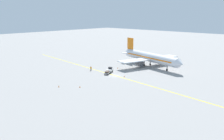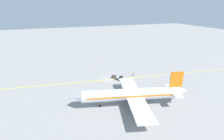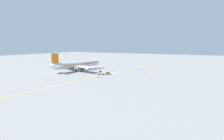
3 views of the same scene
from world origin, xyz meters
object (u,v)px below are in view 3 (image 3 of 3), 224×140
Objects in this scene: baggage_cart_trailing at (108,73)px; traffic_cone_near_nose at (112,72)px; traffic_cone_mid_apron at (144,75)px; traffic_cone_by_wingtip at (87,74)px; traffic_cone_far_edge at (150,78)px; baggage_tug_white at (101,73)px; airplane_at_gate at (77,64)px; ground_crew_worker at (98,76)px.

baggage_cart_trailing is 7.10m from traffic_cone_near_nose.
baggage_cart_trailing is 5.37× the size of traffic_cone_mid_apron.
traffic_cone_near_nose is 1.00× the size of traffic_cone_mid_apron.
traffic_cone_near_nose is 18.72m from traffic_cone_mid_apron.
traffic_cone_far_edge is (31.42, 4.79, 0.00)m from traffic_cone_by_wingtip.
baggage_cart_trailing is 5.37× the size of traffic_cone_far_edge.
traffic_cone_near_nose is at bearing 176.10° from traffic_cone_mid_apron.
traffic_cone_far_edge is (24.36, 2.26, -0.63)m from baggage_tug_white.
ground_crew_worker is at bearing -28.03° from airplane_at_gate.
ground_crew_worker is at bearing -92.01° from baggage_cart_trailing.
baggage_tug_white is 24.47m from traffic_cone_far_edge.
airplane_at_gate is 43.83m from traffic_cone_far_edge.
ground_crew_worker is 3.05× the size of traffic_cone_far_edge.
traffic_cone_near_nose is 23.56m from traffic_cone_far_edge.
airplane_at_gate is 63.85× the size of traffic_cone_by_wingtip.
airplane_at_gate is at bearing -168.42° from traffic_cone_near_nose.
baggage_cart_trailing reaches higher than traffic_cone_by_wingtip.
ground_crew_worker is 10.92m from traffic_cone_by_wingtip.
airplane_at_gate is 63.85× the size of traffic_cone_far_edge.
traffic_cone_mid_apron is 6.37m from traffic_cone_far_edge.
airplane_at_gate is 20.90× the size of ground_crew_worker.
baggage_cart_trailing reaches higher than traffic_cone_mid_apron.
airplane_at_gate is at bearing 173.13° from baggage_cart_trailing.
airplane_at_gate is 63.85× the size of traffic_cone_mid_apron.
traffic_cone_mid_apron is at bearing 18.16° from baggage_cart_trailing.
airplane_at_gate is 24.99m from ground_crew_worker.
ground_crew_worker is 3.05× the size of traffic_cone_by_wingtip.
ground_crew_worker is (21.92, -11.67, -2.80)m from airplane_at_gate.
traffic_cone_mid_apron and traffic_cone_by_wingtip have the same top height.
baggage_cart_trailing is 10.79m from traffic_cone_by_wingtip.
traffic_cone_far_edge is at bearing -15.19° from traffic_cone_near_nose.
traffic_cone_near_nose is at bearing 93.63° from ground_crew_worker.
traffic_cone_far_edge is at bearing 5.31° from baggage_tug_white.
traffic_cone_mid_apron is 29.02m from traffic_cone_by_wingtip.
baggage_cart_trailing reaches higher than traffic_cone_far_edge.
ground_crew_worker is at bearing -86.37° from traffic_cone_near_nose.
traffic_cone_by_wingtip is at bearing -171.32° from traffic_cone_far_edge.
traffic_cone_near_nose is at bearing 164.81° from traffic_cone_far_edge.
ground_crew_worker is 22.98m from traffic_cone_mid_apron.
traffic_cone_mid_apron is at bearing 39.74° from ground_crew_worker.
baggage_cart_trailing is at bearing 26.63° from baggage_tug_white.
baggage_cart_trailing is at bearing 21.84° from traffic_cone_by_wingtip.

